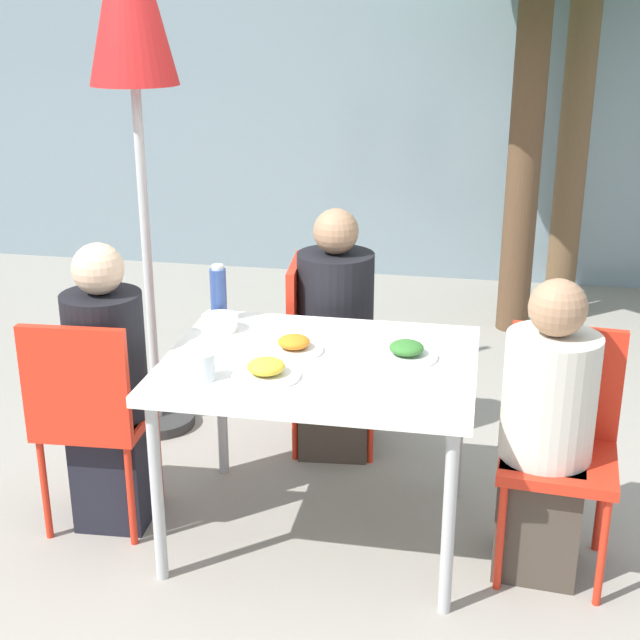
# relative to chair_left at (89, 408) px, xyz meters

# --- Properties ---
(ground_plane) EXTENTS (24.00, 24.00, 0.00)m
(ground_plane) POSITION_rel_chair_left_xyz_m (0.86, 0.13, -0.52)
(ground_plane) COLOR gray
(building_facade) EXTENTS (10.00, 0.20, 3.00)m
(building_facade) POSITION_rel_chair_left_xyz_m (0.86, 3.74, 0.98)
(building_facade) COLOR gray
(building_facade) RESTS_ON ground
(dining_table) EXTENTS (1.13, 0.90, 0.74)m
(dining_table) POSITION_rel_chair_left_xyz_m (0.86, 0.13, 0.15)
(dining_table) COLOR white
(dining_table) RESTS_ON ground
(chair_left) EXTENTS (0.42, 0.42, 0.88)m
(chair_left) POSITION_rel_chair_left_xyz_m (0.00, 0.00, 0.00)
(chair_left) COLOR red
(chair_left) RESTS_ON ground
(person_left) EXTENTS (0.30, 0.30, 1.14)m
(person_left) POSITION_rel_chair_left_xyz_m (0.05, 0.08, 0.02)
(person_left) COLOR black
(person_left) RESTS_ON ground
(chair_right) EXTENTS (0.43, 0.43, 0.88)m
(chair_right) POSITION_rel_chair_left_xyz_m (1.73, 0.14, 0.00)
(chair_right) COLOR red
(chair_right) RESTS_ON ground
(person_right) EXTENTS (0.32, 0.32, 1.11)m
(person_right) POSITION_rel_chair_left_xyz_m (1.68, 0.06, 0.00)
(person_right) COLOR #473D33
(person_right) RESTS_ON ground
(chair_far) EXTENTS (0.43, 0.43, 0.88)m
(chair_far) POSITION_rel_chair_left_xyz_m (0.71, 0.87, 0.00)
(chair_far) COLOR red
(chair_far) RESTS_ON ground
(person_far) EXTENTS (0.34, 0.34, 1.13)m
(person_far) POSITION_rel_chair_left_xyz_m (0.80, 0.83, 0.01)
(person_far) COLOR #473D33
(person_far) RESTS_ON ground
(closed_umbrella) EXTENTS (0.38, 0.38, 2.43)m
(closed_umbrella) POSITION_rel_chair_left_xyz_m (-0.10, 0.90, 1.38)
(closed_umbrella) COLOR #333333
(closed_umbrella) RESTS_ON ground
(plate_0) EXTENTS (0.24, 0.24, 0.07)m
(plate_0) POSITION_rel_chair_left_xyz_m (0.71, -0.07, 0.24)
(plate_0) COLOR white
(plate_0) RESTS_ON dining_table
(plate_1) EXTENTS (0.22, 0.22, 0.06)m
(plate_1) POSITION_rel_chair_left_xyz_m (0.75, 0.18, 0.24)
(plate_1) COLOR white
(plate_1) RESTS_ON dining_table
(plate_2) EXTENTS (0.23, 0.23, 0.06)m
(plate_2) POSITION_rel_chair_left_xyz_m (1.17, 0.20, 0.24)
(plate_2) COLOR white
(plate_2) RESTS_ON dining_table
(bottle) EXTENTS (0.07, 0.07, 0.23)m
(bottle) POSITION_rel_chair_left_xyz_m (0.38, 0.47, 0.33)
(bottle) COLOR #334C8E
(bottle) RESTS_ON dining_table
(drinking_cup) EXTENTS (0.08, 0.08, 0.10)m
(drinking_cup) POSITION_rel_chair_left_xyz_m (0.50, -0.13, 0.26)
(drinking_cup) COLOR silver
(drinking_cup) RESTS_ON dining_table
(salad_bowl) EXTENTS (0.14, 0.14, 0.06)m
(salad_bowl) POSITION_rel_chair_left_xyz_m (0.42, 0.35, 0.25)
(salad_bowl) COLOR white
(salad_bowl) RESTS_ON dining_table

